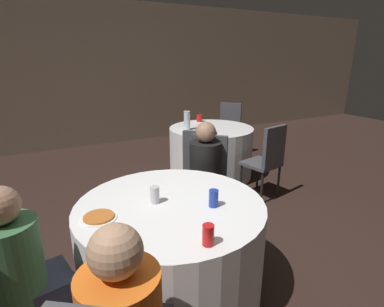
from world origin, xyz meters
The scene contains 16 objects.
ground_plane centered at (0.00, 0.00, 0.00)m, with size 16.00×16.00×0.00m, color black.
wall_back centered at (0.00, 4.60, 1.40)m, with size 16.00×0.06×2.80m.
table_near centered at (-0.06, 0.08, 0.37)m, with size 1.35×1.35×0.75m.
table_far centered at (1.43, 2.01, 0.37)m, with size 1.24×1.24×0.75m.
chair_near_northeast centered at (0.70, 0.86, 0.57)m, with size 0.57×0.57×0.96m.
chair_far_south centered at (1.64, 0.99, 0.57)m, with size 0.47×0.48×0.96m.
chair_far_northeast centered at (2.21, 2.69, 0.57)m, with size 0.56×0.56×0.96m.
chair_far_southwest centered at (0.80, 1.19, 0.57)m, with size 0.56×0.56×0.96m.
person_green_jacket centered at (-0.96, -0.10, 0.57)m, with size 0.49×0.34×1.15m.
person_black_shirt centered at (0.58, 0.74, 0.58)m, with size 0.46×0.46×1.14m.
pizza_plate_near centered at (-0.56, 0.10, 0.76)m, with size 0.23×0.23×0.02m.
soda_can_red centered at (-0.08, -0.47, 0.81)m, with size 0.07×0.07×0.12m.
soda_can_silver centered at (-0.16, 0.14, 0.81)m, with size 0.07×0.07×0.12m.
soda_can_blue centered at (0.18, -0.10, 0.81)m, with size 0.07×0.07×0.12m.
bottle_far centered at (1.05, 2.05, 0.88)m, with size 0.09×0.09×0.27m.
cup_far centered at (1.49, 2.48, 0.80)m, with size 0.09×0.09×0.11m.
Camera 1 is at (-0.81, -1.68, 1.73)m, focal length 28.00 mm.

